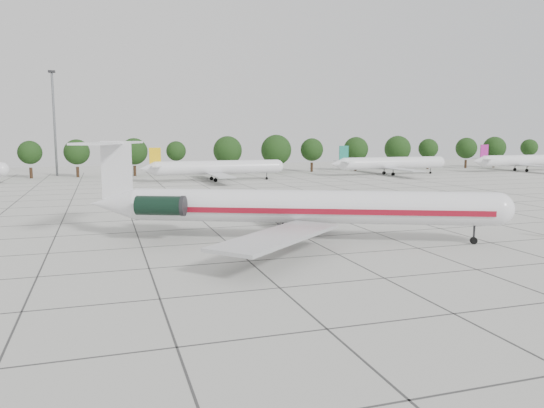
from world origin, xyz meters
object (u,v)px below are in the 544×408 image
object	(u,v)px
bg_airliner_d	(392,163)
bg_airliner_e	(524,161)
main_airliner	(287,206)
bg_airliner_c	(217,168)
floodlight_mast	(54,117)

from	to	relation	value
bg_airliner_d	bg_airliner_e	xyz separation A→B (m)	(41.31, 0.30, 0.00)
main_airliner	bg_airliner_d	xyz separation A→B (m)	(52.27, 69.59, -0.50)
bg_airliner_c	main_airliner	bearing A→B (deg)	-95.96
main_airliner	bg_airliner_c	world-z (taller)	main_airliner
bg_airliner_c	floodlight_mast	size ratio (longest dim) A/B	1.11
main_airliner	bg_airliner_e	xyz separation A→B (m)	(93.58, 69.89, -0.50)
bg_airliner_d	main_airliner	bearing A→B (deg)	-126.91
main_airliner	floodlight_mast	xyz separation A→B (m)	(-27.79, 92.93, 10.87)
main_airliner	bg_airliner_e	size ratio (longest dim) A/B	1.40
bg_airliner_e	floodlight_mast	xyz separation A→B (m)	(-121.37, 23.04, 11.37)
floodlight_mast	bg_airliner_e	bearing A→B (deg)	-10.75
main_airliner	bg_airliner_c	xyz separation A→B (m)	(6.90, 66.03, -0.50)
main_airliner	bg_airliner_c	size ratio (longest dim) A/B	1.40
main_airliner	bg_airliner_d	bearing A→B (deg)	76.53
bg_airliner_c	bg_airliner_d	size ratio (longest dim) A/B	1.00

